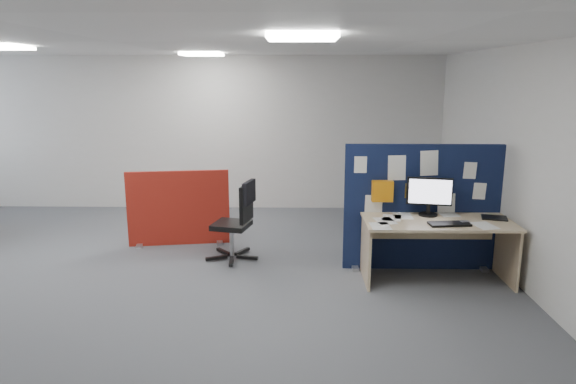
{
  "coord_description": "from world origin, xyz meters",
  "views": [
    {
      "loc": [
        1.96,
        -5.57,
        2.34
      ],
      "look_at": [
        1.85,
        0.38,
        1.0
      ],
      "focal_mm": 32.0,
      "sensor_mm": 36.0,
      "label": 1
    }
  ],
  "objects_px": {
    "monitor_main": "(429,195)",
    "office_chair": "(239,216)",
    "main_desk": "(436,234)",
    "navy_divider": "(420,208)",
    "red_divider": "(179,209)"
  },
  "relations": [
    {
      "from": "navy_divider",
      "to": "red_divider",
      "type": "height_order",
      "value": "navy_divider"
    },
    {
      "from": "main_desk",
      "to": "office_chair",
      "type": "xyz_separation_m",
      "value": [
        -2.37,
        0.62,
        0.03
      ]
    },
    {
      "from": "navy_divider",
      "to": "main_desk",
      "type": "relative_size",
      "value": 1.11
    },
    {
      "from": "navy_divider",
      "to": "red_divider",
      "type": "distance_m",
      "value": 3.3
    },
    {
      "from": "office_chair",
      "to": "main_desk",
      "type": "bearing_deg",
      "value": -0.99
    },
    {
      "from": "monitor_main",
      "to": "office_chair",
      "type": "relative_size",
      "value": 0.5
    },
    {
      "from": "main_desk",
      "to": "office_chair",
      "type": "relative_size",
      "value": 1.64
    },
    {
      "from": "navy_divider",
      "to": "red_divider",
      "type": "xyz_separation_m",
      "value": [
        -3.17,
        0.88,
        -0.26
      ]
    },
    {
      "from": "red_divider",
      "to": "navy_divider",
      "type": "bearing_deg",
      "value": -24.16
    },
    {
      "from": "navy_divider",
      "to": "monitor_main",
      "type": "xyz_separation_m",
      "value": [
        0.05,
        -0.17,
        0.2
      ]
    },
    {
      "from": "navy_divider",
      "to": "monitor_main",
      "type": "height_order",
      "value": "navy_divider"
    },
    {
      "from": "navy_divider",
      "to": "main_desk",
      "type": "distance_m",
      "value": 0.44
    },
    {
      "from": "navy_divider",
      "to": "red_divider",
      "type": "relative_size",
      "value": 1.34
    },
    {
      "from": "monitor_main",
      "to": "red_divider",
      "type": "relative_size",
      "value": 0.37
    },
    {
      "from": "navy_divider",
      "to": "monitor_main",
      "type": "distance_m",
      "value": 0.27
    }
  ]
}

